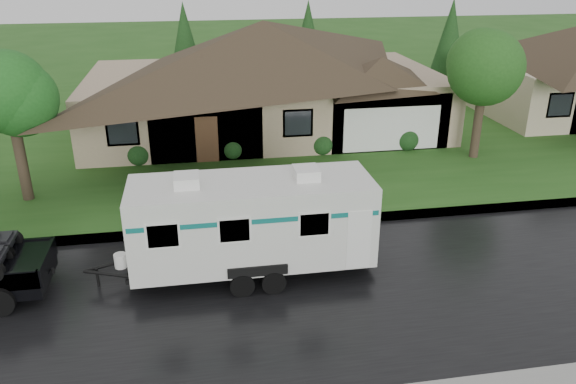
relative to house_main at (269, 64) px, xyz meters
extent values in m
plane|color=#25531A|center=(-2.29, -13.84, -3.59)|extent=(140.00, 140.00, 0.00)
cube|color=black|center=(-2.29, -15.84, -3.59)|extent=(140.00, 8.00, 0.01)
cube|color=gray|center=(-2.29, -11.59, -3.52)|extent=(140.00, 0.50, 0.15)
cube|color=#25531A|center=(-2.29, 1.16, -3.52)|extent=(140.00, 26.00, 0.15)
cube|color=tan|center=(-0.29, 0.16, -1.94)|extent=(18.00, 10.00, 3.00)
pyramid|color=#382B1E|center=(-0.29, 0.16, 2.16)|extent=(19.44, 10.80, 2.60)
cube|color=tan|center=(5.11, -2.84, -2.09)|extent=(5.76, 4.00, 2.70)
cylinder|color=#382B1E|center=(-10.51, -7.89, -2.16)|extent=(0.40, 0.40, 2.56)
sphere|color=#266F24|center=(-10.51, -7.89, 0.65)|extent=(3.54, 3.54, 3.54)
cylinder|color=#382B1E|center=(8.65, -6.23, -2.18)|extent=(0.40, 0.40, 2.53)
sphere|color=#2A6521|center=(8.65, -6.23, 0.60)|extent=(3.49, 3.49, 3.49)
sphere|color=#143814|center=(-6.59, -4.54, -2.94)|extent=(1.00, 1.00, 1.00)
sphere|color=#143814|center=(-2.39, -4.54, -2.94)|extent=(1.00, 1.00, 1.00)
sphere|color=#143814|center=(1.81, -4.54, -2.94)|extent=(1.00, 1.00, 1.00)
sphere|color=#143814|center=(6.01, -4.54, -2.94)|extent=(1.00, 1.00, 1.00)
cube|color=black|center=(-9.40, -14.54, -2.63)|extent=(2.17, 1.87, 0.06)
cylinder|color=black|center=(-9.40, -13.58, -3.18)|extent=(0.83, 0.32, 0.83)
cube|color=silver|center=(-2.57, -14.54, -1.84)|extent=(6.89, 2.36, 2.41)
cube|color=black|center=(-2.57, -14.54, -3.20)|extent=(7.29, 1.18, 0.14)
cube|color=#0E6561|center=(-2.57, -14.54, -1.31)|extent=(6.76, 2.38, 0.14)
cube|color=white|center=(-4.34, -14.54, -0.48)|extent=(0.69, 0.79, 0.32)
cube|color=white|center=(-0.99, -14.54, -0.48)|extent=(0.69, 0.79, 0.32)
cylinder|color=black|center=(-3.01, -15.71, -3.25)|extent=(0.69, 0.24, 0.69)
cylinder|color=black|center=(-3.01, -13.38, -3.25)|extent=(0.69, 0.24, 0.69)
cylinder|color=black|center=(-2.12, -15.71, -3.25)|extent=(0.69, 0.24, 0.69)
cylinder|color=black|center=(-2.12, -13.38, -3.25)|extent=(0.69, 0.24, 0.69)
camera|label=1|loc=(-4.01, -29.07, 5.23)|focal=35.00mm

